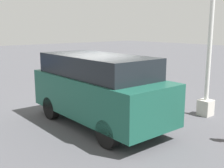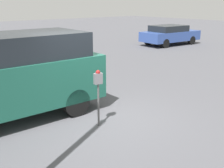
# 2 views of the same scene
# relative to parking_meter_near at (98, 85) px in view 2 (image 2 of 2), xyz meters

# --- Properties ---
(ground_plane) EXTENTS (80.00, 80.00, 0.00)m
(ground_plane) POSITION_rel_parking_meter_near_xyz_m (-0.26, -0.41, -1.04)
(ground_plane) COLOR #4C4C51
(parking_meter_near) EXTENTS (0.22, 0.15, 1.41)m
(parking_meter_near) POSITION_rel_parking_meter_near_xyz_m (0.00, 0.00, 0.00)
(parking_meter_near) COLOR #4C4C4C
(parking_meter_near) RESTS_ON ground
(parked_van) EXTENTS (4.92, 2.08, 2.19)m
(parked_van) POSITION_rel_parking_meter_near_xyz_m (1.55, -1.79, 0.16)
(parked_van) COLOR #195142
(parked_van) RESTS_ON ground
(car_distant) EXTENTS (4.48, 2.12, 1.37)m
(car_distant) POSITION_rel_parking_meter_near_xyz_m (-12.14, -7.62, -0.30)
(car_distant) COLOR #2D478C
(car_distant) RESTS_ON ground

